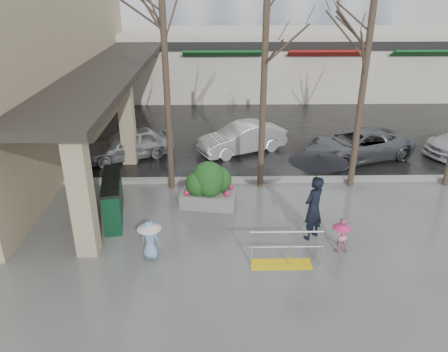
{
  "coord_description": "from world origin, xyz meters",
  "views": [
    {
      "loc": [
        -0.39,
        -10.7,
        6.85
      ],
      "look_at": [
        -0.15,
        1.64,
        1.3
      ],
      "focal_mm": 35.0,
      "sensor_mm": 36.0,
      "label": 1
    }
  ],
  "objects_px": {
    "news_boxes": "(113,198)",
    "woman": "(315,188)",
    "planter": "(209,185)",
    "child_blue": "(150,236)",
    "car_b": "(242,138)",
    "tree_mideast": "(368,48)",
    "car_c": "(357,145)",
    "tree_midwest": "(266,36)",
    "car_a": "(129,144)",
    "child_pink": "(341,233)",
    "handrail": "(284,253)",
    "tree_west": "(164,42)"
  },
  "relations": [
    {
      "from": "tree_mideast",
      "to": "car_c",
      "type": "bearing_deg",
      "value": 69.37
    },
    {
      "from": "planter",
      "to": "child_blue",
      "type": "bearing_deg",
      "value": -117.25
    },
    {
      "from": "news_boxes",
      "to": "woman",
      "type": "bearing_deg",
      "value": -22.26
    },
    {
      "from": "tree_mideast",
      "to": "news_boxes",
      "type": "xyz_separation_m",
      "value": [
        -8.1,
        -2.18,
        -4.19
      ]
    },
    {
      "from": "tree_midwest",
      "to": "child_pink",
      "type": "bearing_deg",
      "value": -66.6
    },
    {
      "from": "tree_mideast",
      "to": "planter",
      "type": "height_order",
      "value": "tree_mideast"
    },
    {
      "from": "child_pink",
      "to": "car_a",
      "type": "bearing_deg",
      "value": -44.79
    },
    {
      "from": "planter",
      "to": "car_c",
      "type": "relative_size",
      "value": 0.42
    },
    {
      "from": "handrail",
      "to": "news_boxes",
      "type": "xyz_separation_m",
      "value": [
        -4.96,
        2.62,
        0.29
      ]
    },
    {
      "from": "child_blue",
      "to": "tree_west",
      "type": "bearing_deg",
      "value": -71.54
    },
    {
      "from": "tree_midwest",
      "to": "car_c",
      "type": "bearing_deg",
      "value": 31.33
    },
    {
      "from": "car_b",
      "to": "car_c",
      "type": "height_order",
      "value": "same"
    },
    {
      "from": "child_blue",
      "to": "car_a",
      "type": "relative_size",
      "value": 0.3
    },
    {
      "from": "tree_mideast",
      "to": "woman",
      "type": "bearing_deg",
      "value": -121.72
    },
    {
      "from": "woman",
      "to": "planter",
      "type": "bearing_deg",
      "value": -75.93
    },
    {
      "from": "child_blue",
      "to": "planter",
      "type": "distance_m",
      "value": 3.32
    },
    {
      "from": "tree_midwest",
      "to": "woman",
      "type": "distance_m",
      "value": 5.15
    },
    {
      "from": "news_boxes",
      "to": "car_b",
      "type": "bearing_deg",
      "value": 42.49
    },
    {
      "from": "tree_mideast",
      "to": "news_boxes",
      "type": "distance_m",
      "value": 9.38
    },
    {
      "from": "tree_mideast",
      "to": "car_c",
      "type": "height_order",
      "value": "tree_mideast"
    },
    {
      "from": "car_b",
      "to": "car_c",
      "type": "bearing_deg",
      "value": 52.96
    },
    {
      "from": "car_c",
      "to": "tree_west",
      "type": "bearing_deg",
      "value": -89.43
    },
    {
      "from": "planter",
      "to": "car_a",
      "type": "bearing_deg",
      "value": 127.98
    },
    {
      "from": "handrail",
      "to": "woman",
      "type": "bearing_deg",
      "value": 53.19
    },
    {
      "from": "tree_mideast",
      "to": "woman",
      "type": "xyz_separation_m",
      "value": [
        -2.14,
        -3.47,
        -3.25
      ]
    },
    {
      "from": "child_pink",
      "to": "car_c",
      "type": "distance_m",
      "value": 7.21
    },
    {
      "from": "child_pink",
      "to": "news_boxes",
      "type": "height_order",
      "value": "news_boxes"
    },
    {
      "from": "child_blue",
      "to": "car_a",
      "type": "xyz_separation_m",
      "value": [
        -1.86,
        7.27,
        -0.04
      ]
    },
    {
      "from": "tree_midwest",
      "to": "woman",
      "type": "relative_size",
      "value": 2.68
    },
    {
      "from": "child_blue",
      "to": "handrail",
      "type": "bearing_deg",
      "value": -165.98
    },
    {
      "from": "planter",
      "to": "car_b",
      "type": "height_order",
      "value": "planter"
    },
    {
      "from": "child_blue",
      "to": "news_boxes",
      "type": "relative_size",
      "value": 0.46
    },
    {
      "from": "tree_midwest",
      "to": "car_b",
      "type": "relative_size",
      "value": 1.83
    },
    {
      "from": "car_a",
      "to": "car_c",
      "type": "height_order",
      "value": "same"
    },
    {
      "from": "planter",
      "to": "car_b",
      "type": "bearing_deg",
      "value": 74.41
    },
    {
      "from": "child_pink",
      "to": "tree_mideast",
      "type": "bearing_deg",
      "value": -109.55
    },
    {
      "from": "handrail",
      "to": "child_blue",
      "type": "bearing_deg",
      "value": 173.5
    },
    {
      "from": "tree_midwest",
      "to": "planter",
      "type": "bearing_deg",
      "value": -141.72
    },
    {
      "from": "child_blue",
      "to": "car_a",
      "type": "distance_m",
      "value": 7.51
    },
    {
      "from": "tree_mideast",
      "to": "child_blue",
      "type": "distance_m",
      "value": 9.01
    },
    {
      "from": "woman",
      "to": "car_a",
      "type": "bearing_deg",
      "value": -86.83
    },
    {
      "from": "tree_midwest",
      "to": "news_boxes",
      "type": "relative_size",
      "value": 2.87
    },
    {
      "from": "tree_mideast",
      "to": "car_c",
      "type": "distance_m",
      "value": 5.06
    },
    {
      "from": "child_pink",
      "to": "child_blue",
      "type": "height_order",
      "value": "child_blue"
    },
    {
      "from": "tree_west",
      "to": "planter",
      "type": "distance_m",
      "value": 4.77
    },
    {
      "from": "tree_midwest",
      "to": "child_pink",
      "type": "height_order",
      "value": "tree_midwest"
    },
    {
      "from": "woman",
      "to": "child_pink",
      "type": "distance_m",
      "value": 1.41
    },
    {
      "from": "child_blue",
      "to": "child_pink",
      "type": "bearing_deg",
      "value": -156.83
    },
    {
      "from": "news_boxes",
      "to": "car_c",
      "type": "bearing_deg",
      "value": 17.72
    },
    {
      "from": "handrail",
      "to": "planter",
      "type": "xyz_separation_m",
      "value": [
        -2.0,
        3.35,
        0.37
      ]
    }
  ]
}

